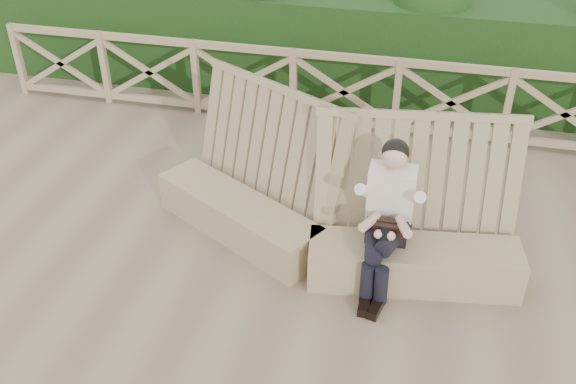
# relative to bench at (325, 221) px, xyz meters

# --- Properties ---
(ground) EXTENTS (60.00, 60.00, 0.00)m
(ground) POSITION_rel_bench_xyz_m (-0.28, -0.72, -0.39)
(ground) COLOR brown
(ground) RESTS_ON ground
(bench) EXTENTS (3.93, 1.67, 1.57)m
(bench) POSITION_rel_bench_xyz_m (0.00, 0.00, 0.00)
(bench) COLOR olive
(bench) RESTS_ON ground
(woman) EXTENTS (0.44, 0.93, 1.49)m
(woman) POSITION_rel_bench_xyz_m (0.64, -0.27, 0.39)
(woman) COLOR black
(woman) RESTS_ON ground
(guardrail) EXTENTS (10.10, 0.09, 1.10)m
(guardrail) POSITION_rel_bench_xyz_m (-0.28, 2.78, 0.16)
(guardrail) COLOR #8F7253
(guardrail) RESTS_ON ground
(hedge) EXTENTS (12.00, 1.20, 1.50)m
(hedge) POSITION_rel_bench_xyz_m (-0.28, 3.98, 0.36)
(hedge) COLOR black
(hedge) RESTS_ON ground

